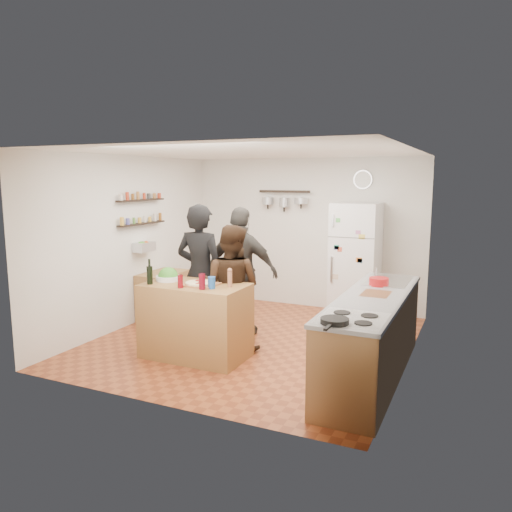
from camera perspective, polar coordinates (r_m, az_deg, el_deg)
The scene contains 26 objects.
room_shell at distance 6.88m, azimuth 1.00°, elevation 1.16°, with size 4.20×4.20×4.20m.
prep_island at distance 6.19m, azimuth -6.90°, elevation -7.35°, with size 1.25×0.72×0.91m, color olive.
pizza_board at distance 6.01m, azimuth -6.44°, elevation -3.24°, with size 0.42×0.34×0.02m, color brown.
pizza at distance 6.01m, azimuth -6.44°, elevation -3.06°, with size 0.34×0.34×0.02m, color beige.
salad_bowl at distance 6.33m, azimuth -9.99°, elevation -2.51°, with size 0.30×0.30×0.06m, color white.
wine_bottle at distance 6.15m, azimuth -12.06°, elevation -2.17°, with size 0.07×0.07×0.22m, color black.
wine_glass_near at distance 5.89m, azimuth -8.64°, elevation -2.89°, with size 0.06×0.06×0.15m, color #61080F.
wine_glass_far at distance 5.78m, azimuth -6.18°, elevation -2.92°, with size 0.07×0.07×0.18m, color #550713.
pepper_mill at distance 5.88m, azimuth -3.00°, elevation -2.69°, with size 0.06×0.06×0.18m, color #945B3E.
salt_canister at distance 5.81m, azimuth -5.09°, elevation -3.06°, with size 0.09×0.09×0.14m, color navy.
person_left at distance 6.64m, azimuth -6.37°, elevation -2.03°, with size 0.67×0.44×1.85m, color black.
person_center at distance 6.33m, azimuth -2.87°, elevation -3.66°, with size 0.78×0.61×1.61m, color black.
person_back at distance 6.86m, azimuth -1.70°, elevation -1.86°, with size 1.05×0.44×1.79m, color #2D2B28.
counter_run at distance 5.68m, azimuth 13.12°, elevation -9.07°, with size 0.63×2.63×0.90m, color #9E7042.
stove_top at distance 4.66m, azimuth 10.93°, elevation -7.11°, with size 0.60×0.62×0.02m, color white.
skillet at distance 4.46m, azimuth 8.97°, elevation -7.34°, with size 0.25×0.25×0.05m, color black.
sink at distance 6.37m, azimuth 14.82°, elevation -2.83°, with size 0.50×0.80×0.03m, color silver.
cutting_board at distance 5.67m, azimuth 13.53°, elevation -4.29°, with size 0.30×0.40×0.02m, color #935A35.
red_bowl at distance 6.07m, azimuth 13.87°, elevation -2.87°, with size 0.23×0.23×0.10m, color #B11416.
fridge at distance 7.92m, azimuth 11.30°, elevation -0.53°, with size 0.70×0.68×1.80m, color white.
wall_clock at distance 8.14m, azimuth 12.12°, elevation 8.54°, with size 0.30×0.30×0.03m, color silver.
spice_shelf_lower at distance 7.68m, azimuth -12.91°, elevation 3.63°, with size 0.12×1.00×0.03m, color black.
spice_shelf_upper at distance 7.66m, azimuth -13.00°, elevation 6.24°, with size 0.12×1.00×0.03m, color black.
produce_basket at distance 7.70m, azimuth -12.64°, elevation 1.03°, with size 0.18×0.35×0.14m, color silver.
side_table at distance 7.93m, azimuth -10.54°, elevation -4.45°, with size 0.50×0.80×0.73m, color olive.
pot_rack at distance 8.45m, azimuth 3.25°, elevation 7.37°, with size 0.90×0.04×0.04m, color black.
Camera 1 is at (2.74, -5.86, 2.19)m, focal length 35.00 mm.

